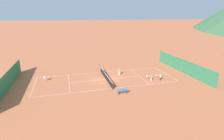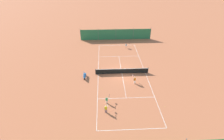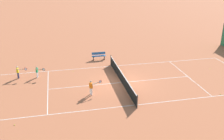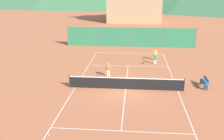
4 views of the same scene
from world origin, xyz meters
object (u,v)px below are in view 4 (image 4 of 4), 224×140
Objects in this scene: tennis_net at (126,83)px; tennis_ball_mid_court at (164,74)px; player_far_baseline at (155,54)px; tennis_ball_service_box at (84,59)px; player_near_baseline at (108,69)px; tennis_ball_by_net_right at (49,135)px; player_far_service at (155,58)px; courtside_bench at (205,82)px.

tennis_ball_mid_court is (3.45, 4.01, -0.47)m from tennis_net.
player_far_baseline is 18.10× the size of tennis_ball_service_box.
player_near_baseline is 18.79× the size of tennis_ball_by_net_right.
player_near_baseline is 18.79× the size of tennis_ball_service_box.
player_far_baseline is (2.93, 9.01, 0.20)m from tennis_net.
courtside_bench is (3.56, -6.33, -0.19)m from player_far_service.
player_far_service is at bearing 44.29° from player_near_baseline.
player_near_baseline is 1.14× the size of player_far_service.
player_far_baseline reaches higher than tennis_ball_by_net_right.
player_near_baseline is at bearing -135.71° from player_far_service.
tennis_ball_by_net_right is 1.00× the size of tennis_ball_mid_court.
player_far_service reaches higher than tennis_ball_mid_court.
tennis_ball_service_box is at bearing 120.31° from tennis_net.
tennis_ball_by_net_right is 13.45m from tennis_ball_mid_court.
courtside_bench is (2.90, -3.04, 0.42)m from tennis_ball_mid_court.
tennis_ball_by_net_right is at bearing -102.40° from player_near_baseline.
player_near_baseline is at bearing -168.11° from tennis_ball_mid_court.
player_far_service is (-0.15, -1.71, -0.06)m from player_far_baseline.
tennis_ball_service_box is (-3.25, 5.56, -0.69)m from player_near_baseline.
player_far_service is (4.48, 4.37, -0.08)m from player_near_baseline.
tennis_ball_by_net_right is at bearing -86.28° from tennis_ball_service_box.
tennis_ball_service_box is 1.00× the size of tennis_ball_by_net_right.
player_near_baseline is at bearing -127.29° from player_far_baseline.
player_near_baseline is 18.79× the size of tennis_ball_mid_court.
player_near_baseline reaches higher than player_far_baseline.
player_far_baseline is 5.07m from tennis_ball_mid_court.
courtside_bench is (6.34, 0.97, -0.05)m from tennis_net.
courtside_bench is (11.30, -7.51, 0.42)m from tennis_ball_service_box.
tennis_ball_service_box is (-7.74, 1.18, -0.61)m from player_far_service.
tennis_ball_by_net_right is at bearing -112.92° from player_far_baseline.
tennis_ball_mid_court is (7.38, 11.25, 0.00)m from tennis_ball_by_net_right.
tennis_net reaches higher than tennis_ball_mid_court.
player_far_baseline is at bearing 52.71° from player_near_baseline.
tennis_ball_service_box is 15.75m from tennis_ball_by_net_right.
player_far_service is at bearing 69.14° from tennis_net.
tennis_ball_mid_court is 4.22m from courtside_bench.
tennis_net is at bearing -59.69° from tennis_ball_service_box.
courtside_bench is at bearing -13.63° from player_near_baseline.
tennis_ball_service_box is (-4.96, 8.48, -0.47)m from tennis_net.
tennis_ball_service_box is at bearing 120.36° from player_near_baseline.
player_far_service is 16.54× the size of tennis_ball_service_box.
tennis_net reaches higher than tennis_ball_service_box.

